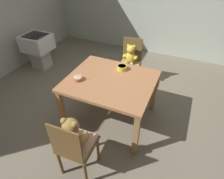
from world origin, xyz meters
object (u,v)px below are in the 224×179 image
Objects in this scene: porridge_bowl_yellow_far_center at (122,68)px; teddy_chair_near_front at (74,139)px; teddy_chair_far_center at (130,60)px; porridge_bowl_terracotta_near_left at (78,78)px; sink_basin at (38,47)px; dining_table at (111,85)px.

teddy_chair_near_front is at bearing -92.14° from porridge_bowl_yellow_far_center.
teddy_chair_far_center is 6.49× the size of porridge_bowl_terracotta_near_left.
sink_basin is at bearing 46.96° from teddy_chair_near_front.
dining_table is at bearing -2.53° from teddy_chair_far_center.
sink_basin is (-1.65, 1.02, -0.29)m from porridge_bowl_terracotta_near_left.
teddy_chair_near_front is at bearing -3.71° from teddy_chair_far_center.
porridge_bowl_yellow_far_center reaches higher than sink_basin.
teddy_chair_near_front is (0.04, -1.90, 0.03)m from teddy_chair_far_center.
porridge_bowl_terracotta_near_left is at bearing -31.76° from sink_basin.
teddy_chair_far_center reaches higher than porridge_bowl_terracotta_near_left.
teddy_chair_far_center reaches higher than dining_table.
dining_table is at bearing -1.95° from teddy_chair_near_front.
porridge_bowl_yellow_far_center is at bearing -4.14° from teddy_chair_near_front.
teddy_chair_far_center is at bearing 97.71° from porridge_bowl_yellow_far_center.
dining_table is 1.30× the size of teddy_chair_far_center.
dining_table is 0.33m from porridge_bowl_yellow_far_center.
teddy_chair_near_front is at bearing -89.94° from dining_table.
teddy_chair_near_front is at bearing -62.13° from porridge_bowl_terracotta_near_left.
dining_table is 0.96m from teddy_chair_far_center.
sink_basin is at bearing 157.87° from dining_table.
teddy_chair_far_center is (-0.04, 0.95, -0.09)m from dining_table.
dining_table is 0.95m from teddy_chair_near_front.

